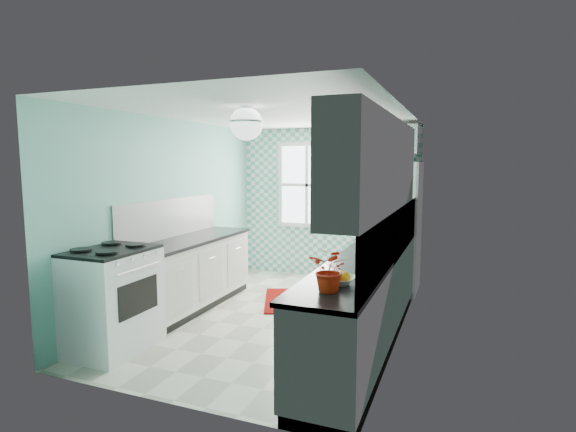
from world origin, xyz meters
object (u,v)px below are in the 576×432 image
at_px(stove, 112,298).
at_px(microwave, 392,151).
at_px(ceiling_light, 246,123).
at_px(sink, 380,245).
at_px(potted_plant, 331,270).
at_px(fridge, 390,227).
at_px(fruit_bowl, 339,280).

distance_m(stove, microwave, 4.31).
height_order(ceiling_light, sink, ceiling_light).
relative_size(ceiling_light, stove, 0.34).
relative_size(stove, potted_plant, 2.99).
distance_m(fridge, stove, 4.05).
distance_m(fridge, microwave, 1.13).
distance_m(ceiling_light, fridge, 3.12).
bearing_deg(sink, microwave, 93.87).
height_order(fridge, fruit_bowl, fridge).
relative_size(ceiling_light, fridge, 0.18).
height_order(stove, fruit_bowl, stove).
distance_m(ceiling_light, fruit_bowl, 1.96).
bearing_deg(fruit_bowl, potted_plant, -90.00).
distance_m(fridge, potted_plant, 3.58).
relative_size(fridge, sink, 3.63).
xyz_separation_m(fridge, stove, (-2.31, -3.30, -0.42)).
xyz_separation_m(stove, microwave, (2.31, 3.30, 1.55)).
xyz_separation_m(potted_plant, microwave, (-0.09, 3.57, 0.98)).
relative_size(ceiling_light, microwave, 0.59).
height_order(ceiling_light, microwave, ceiling_light).
distance_m(fruit_bowl, potted_plant, 0.27).
height_order(sink, fruit_bowl, sink).
relative_size(potted_plant, microwave, 0.59).
relative_size(stove, microwave, 1.76).
bearing_deg(sink, ceiling_light, -136.12).
bearing_deg(stove, fruit_bowl, 2.41).
xyz_separation_m(sink, fruit_bowl, (-0.00, -1.92, 0.04)).
bearing_deg(microwave, fridge, 50.80).
height_order(fridge, stove, fridge).
height_order(ceiling_light, potted_plant, ceiling_light).
xyz_separation_m(fridge, potted_plant, (0.09, -3.57, 0.15)).
distance_m(ceiling_light, potted_plant, 1.97).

